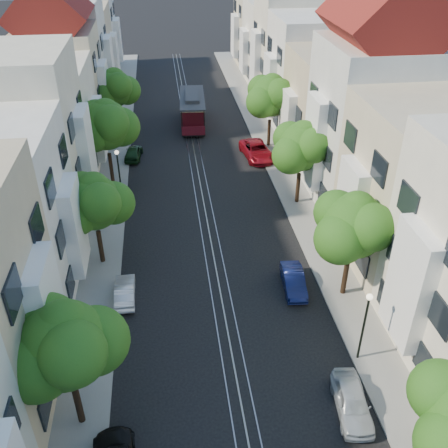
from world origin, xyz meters
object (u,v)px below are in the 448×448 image
object	(u,v)px
tree_w_a	(66,347)
tree_w_d	(115,89)
lamp_east	(366,317)
lamp_west	(119,168)
tree_e_d	(272,97)
tree_e_c	(302,148)
parked_car_w_far	(133,153)
parked_car_e_mid	(294,281)
tree_w_c	(106,126)
tree_e_b	(355,227)
tree_w_b	(95,204)
parked_car_w_mid	(125,291)
parked_car_e_far	(257,151)
parked_car_e_near	(352,402)
cable_car	(192,108)

from	to	relation	value
tree_w_a	tree_w_d	size ratio (longest dim) A/B	1.03
lamp_east	lamp_west	bearing A→B (deg)	124.99
tree_e_d	lamp_east	bearing A→B (deg)	-92.04
tree_e_c	parked_car_w_far	xyz separation A→B (m)	(-12.86, 9.82, -4.01)
parked_car_e_mid	tree_w_c	bearing A→B (deg)	131.81
tree_e_b	tree_e_c	distance (m)	11.00
tree_e_c	tree_w_d	world-z (taller)	same
tree_w_d	lamp_east	size ratio (longest dim) A/B	1.57
tree_e_b	tree_w_b	bearing A→B (deg)	160.85
lamp_east	lamp_west	distance (m)	21.97
parked_car_w_mid	tree_w_a	bearing A→B (deg)	78.06
parked_car_w_mid	lamp_east	bearing A→B (deg)	151.08
parked_car_e_mid	parked_car_e_far	bearing A→B (deg)	90.72
tree_w_a	parked_car_e_mid	xyz separation A→B (m)	(11.54, 7.91, -4.16)
tree_e_c	parked_car_e_near	bearing A→B (deg)	-97.10
tree_w_a	parked_car_e_far	world-z (taller)	tree_w_a
tree_e_c	parked_car_e_near	size ratio (longest dim) A/B	1.81
lamp_east	parked_car_e_near	size ratio (longest dim) A/B	1.15
parked_car_w_far	tree_e_c	bearing A→B (deg)	148.96
parked_car_w_far	lamp_east	bearing A→B (deg)	121.09
tree_e_c	parked_car_w_mid	distance (m)	16.65
tree_w_b	lamp_west	size ratio (longest dim) A/B	1.51
tree_e_c	parked_car_e_mid	world-z (taller)	tree_e_c
tree_w_c	parked_car_e_near	size ratio (longest dim) A/B	1.97
tree_e_c	tree_e_d	world-z (taller)	tree_e_d
tree_e_b	parked_car_e_near	world-z (taller)	tree_e_b
tree_w_a	parked_car_w_mid	distance (m)	9.38
tree_e_b	parked_car_e_near	bearing A→B (deg)	-106.55
parked_car_e_near	tree_e_c	bearing A→B (deg)	88.90
parked_car_e_near	cable_car	bearing A→B (deg)	103.05
tree_e_c	lamp_east	bearing A→B (deg)	-93.44
tree_e_d	tree_w_a	xyz separation A→B (m)	(-14.40, -29.00, -0.13)
parked_car_e_near	tree_e_b	bearing A→B (deg)	79.45
tree_w_c	parked_car_e_near	world-z (taller)	tree_w_c
parked_car_e_far	parked_car_w_mid	bearing A→B (deg)	-128.34
tree_e_b	cable_car	bearing A→B (deg)	103.53
lamp_east	parked_car_w_mid	bearing A→B (deg)	152.43
tree_e_d	parked_car_e_far	bearing A→B (deg)	-124.26
tree_e_b	parked_car_w_mid	size ratio (longest dim) A/B	2.08
tree_w_c	tree_w_d	distance (m)	11.01
parked_car_e_mid	tree_w_d	bearing A→B (deg)	118.26
tree_w_a	parked_car_e_near	world-z (taller)	tree_w_a
lamp_west	parked_car_e_far	xyz separation A→B (m)	(11.90, 6.54, -2.16)
tree_e_c	parked_car_e_mid	distance (m)	11.23
tree_w_b	lamp_east	distance (m)	16.81
tree_e_b	tree_w_a	bearing A→B (deg)	-154.08
lamp_west	parked_car_e_mid	bearing A→B (deg)	-48.54
lamp_east	parked_car_e_far	xyz separation A→B (m)	(-0.70, 24.54, -2.16)
parked_car_e_far	tree_w_b	bearing A→B (deg)	-138.09
tree_e_d	lamp_west	size ratio (longest dim) A/B	1.65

